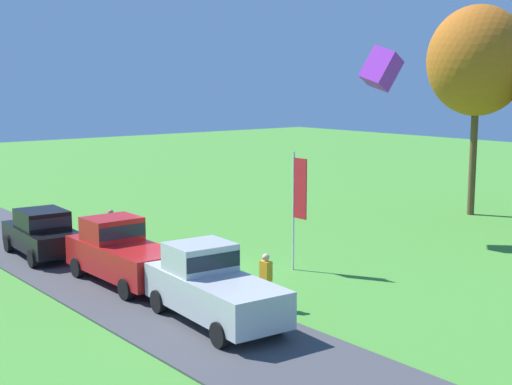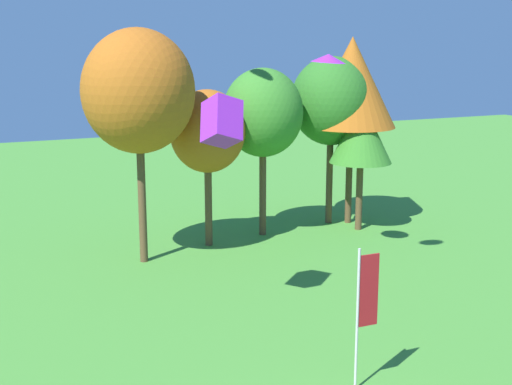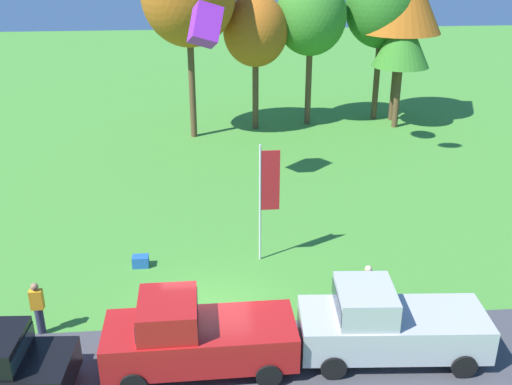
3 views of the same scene
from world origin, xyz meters
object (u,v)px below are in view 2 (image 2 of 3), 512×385
tree_right_of_center (207,132)px  flag_banner (365,300)px  tree_lone_near (331,101)px  kite_delta_topmost (328,58)px  tree_far_left (263,113)px  kite_box_high_left (222,121)px  tree_far_right (352,83)px  tree_center_back (138,92)px  tree_left_of_center (361,133)px

tree_right_of_center → flag_banner: tree_right_of_center is taller
tree_lone_near → kite_delta_topmost: bearing=-121.0°
tree_right_of_center → tree_far_left: (3.25, 0.68, 0.70)m
kite_box_high_left → kite_delta_topmost: bearing=30.4°
flag_banner → kite_delta_topmost: size_ratio=2.92×
tree_far_right → kite_delta_topmost: 8.62m
tree_far_left → tree_lone_near: 4.43m
tree_right_of_center → tree_lone_near: 7.81m
tree_center_back → tree_far_left: (6.91, 1.94, -1.43)m
tree_far_left → tree_lone_near: tree_lone_near is taller
tree_lone_near → tree_center_back: bearing=-166.8°
tree_lone_near → tree_left_of_center: tree_lone_near is taller
tree_right_of_center → tree_far_left: 3.39m
flag_banner → tree_far_right: bearing=60.1°
tree_center_back → tree_far_right: size_ratio=1.04×
tree_left_of_center → flag_banner: (-9.37, -15.24, -2.51)m
tree_center_back → tree_left_of_center: size_ratio=1.52×
tree_right_of_center → kite_delta_topmost: 7.51m
tree_far_left → kite_delta_topmost: (0.12, -6.34, 2.91)m
tree_far_right → flag_banner: size_ratio=2.35×
tree_lone_near → flag_banner: bearing=-116.7°
tree_right_of_center → tree_left_of_center: 8.41m
kite_delta_topmost → tree_lone_near: bearing=59.0°
tree_far_left → kite_delta_topmost: bearing=-88.9°
flag_banner → kite_box_high_left: kite_box_high_left is taller
tree_center_back → flag_banner: 15.55m
tree_right_of_center → tree_far_right: bearing=6.6°
tree_right_of_center → kite_box_high_left: size_ratio=5.19×
tree_lone_near → tree_left_of_center: (0.78, -1.87, -1.50)m
flag_banner → tree_left_of_center: bearing=58.4°
kite_box_high_left → tree_far_right: bearing=41.9°
tree_lone_near → kite_box_high_left: tree_lone_near is taller
tree_right_of_center → kite_box_high_left: bearing=-107.1°
tree_left_of_center → kite_box_high_left: size_ratio=4.67×
tree_right_of_center → tree_far_right: 8.93m
tree_far_right → kite_box_high_left: size_ratio=6.85×
tree_left_of_center → tree_far_right: size_ratio=0.68×
tree_right_of_center → kite_delta_topmost: kite_delta_topmost is taller
tree_center_back → tree_left_of_center: (12.05, 0.78, -2.55)m
kite_box_high_left → tree_far_left: bearing=58.6°
tree_far_left → tree_center_back: bearing=-164.3°
tree_lone_near → tree_far_right: tree_far_right is taller
tree_center_back → tree_far_right: 12.49m
flag_banner → tree_right_of_center: bearing=86.4°
tree_far_left → tree_left_of_center: tree_far_left is taller
tree_far_right → flag_banner: 19.92m
tree_far_left → tree_lone_near: bearing=9.2°
tree_far_left → kite_delta_topmost: size_ratio=5.83×
tree_far_left → kite_delta_topmost: 6.98m
tree_left_of_center → kite_box_high_left: (-11.25, -8.84, 2.07)m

